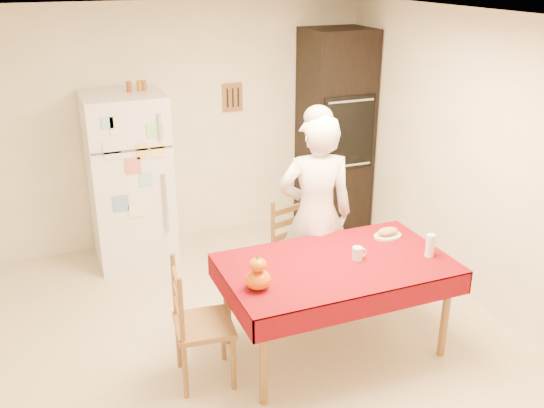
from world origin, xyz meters
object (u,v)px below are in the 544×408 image
refrigerator (130,180)px  dining_table (336,271)px  coffee_mug (357,254)px  wine_glass (430,245)px  oven_cabinet (335,131)px  chair_far (296,248)px  bread_plate (388,236)px  chair_left (194,319)px  pumpkin_lower (258,280)px  seated_woman (315,215)px

refrigerator → dining_table: size_ratio=1.00×
coffee_mug → wine_glass: (0.54, -0.15, 0.04)m
refrigerator → oven_cabinet: size_ratio=0.77×
wine_glass → chair_far: bearing=124.2°
bread_plate → chair_far: bearing=134.2°
dining_table → chair_left: 1.11m
pumpkin_lower → refrigerator: bearing=101.6°
coffee_mug → wine_glass: wine_glass is taller
dining_table → bread_plate: bread_plate is taller
dining_table → chair_far: (0.04, 0.81, -0.18)m
refrigerator → coffee_mug: 2.55m
chair_far → bread_plate: bearing=-62.4°
pumpkin_lower → dining_table: bearing=11.6°
wine_glass → bread_plate: size_ratio=0.73×
chair_left → chair_far: bearing=-49.3°
pumpkin_lower → seated_woman: bearing=43.6°
dining_table → chair_far: 0.83m
chair_far → pumpkin_lower: (-0.72, -0.95, 0.32)m
refrigerator → chair_left: refrigerator is taller
dining_table → chair_far: size_ratio=1.79×
oven_cabinet → chair_left: bearing=-135.5°
oven_cabinet → coffee_mug: size_ratio=22.00×
refrigerator → chair_far: refrigerator is taller
chair_left → bread_plate: (1.69, 0.21, 0.26)m
seated_woman → pumpkin_lower: 1.11m
dining_table → refrigerator: bearing=117.9°
pumpkin_lower → wine_glass: bearing=-1.2°
seated_woman → chair_far: bearing=-50.5°
oven_cabinet → coffee_mug: bearing=-113.3°
dining_table → coffee_mug: 0.20m
chair_far → oven_cabinet: bearing=35.6°
seated_woman → refrigerator: bearing=-36.6°
oven_cabinet → seated_woman: size_ratio=1.26×
coffee_mug → pumpkin_lower: size_ratio=0.55×
seated_woman → pumpkin_lower: bearing=57.4°
bread_plate → seated_woman: bearing=140.3°
dining_table → seated_woman: (0.13, 0.63, 0.18)m
dining_table → wine_glass: (0.70, -0.17, 0.16)m
coffee_mug → oven_cabinet: bearing=66.7°
refrigerator → bread_plate: size_ratio=7.08×
refrigerator → pumpkin_lower: (0.47, -2.31, -0.02)m
wine_glass → dining_table: bearing=166.6°
refrigerator → coffee_mug: refrigerator is taller
chair_left → seated_woman: bearing=-57.7°
chair_left → wine_glass: (1.80, -0.20, 0.34)m
oven_cabinet → bread_plate: bearing=-105.2°
chair_far → pumpkin_lower: chair_far is taller
coffee_mug → chair_far: bearing=98.6°
pumpkin_lower → wine_glass: 1.38m
chair_left → coffee_mug: (1.26, -0.05, 0.30)m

